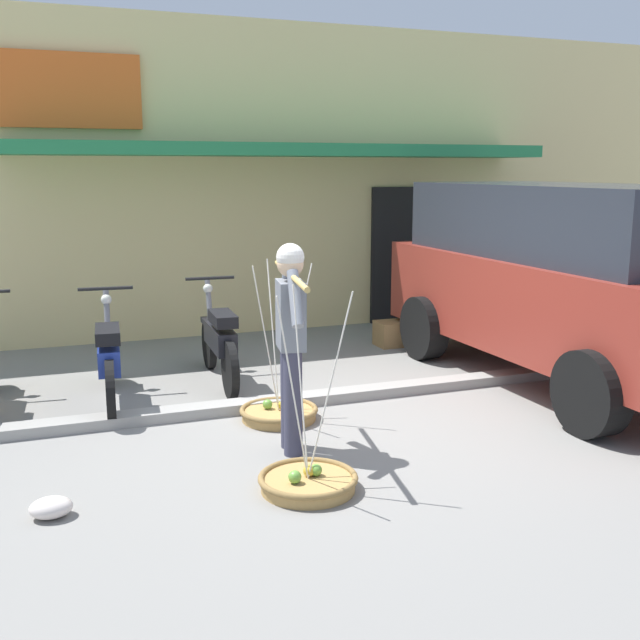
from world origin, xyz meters
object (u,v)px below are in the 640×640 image
object	(u,v)px
fruit_basket_right_side	(279,412)
motorcycle_third_in_row	(219,342)
fruit_vendor	(291,334)
wooden_crate	(393,333)
parked_truck	(570,277)
fruit_basket_left_side	(308,481)
motorcycle_second_in_row	(109,359)
plastic_litter_bag	(51,508)

from	to	relation	value
fruit_basket_right_side	motorcycle_third_in_row	world-z (taller)	fruit_basket_right_side
fruit_vendor	fruit_basket_right_side	size ratio (longest dim) A/B	1.17
fruit_vendor	wooden_crate	world-z (taller)	fruit_vendor
parked_truck	fruit_basket_left_side	bearing A→B (deg)	-154.16
fruit_basket_right_side	motorcycle_second_in_row	bearing A→B (deg)	143.14
parked_truck	plastic_litter_bag	bearing A→B (deg)	-163.75
fruit_vendor	fruit_basket_right_side	world-z (taller)	fruit_vendor
fruit_basket_left_side	motorcycle_second_in_row	bearing A→B (deg)	113.24
fruit_basket_left_side	motorcycle_third_in_row	bearing A→B (deg)	88.99
fruit_basket_right_side	motorcycle_second_in_row	size ratio (longest dim) A/B	0.80
plastic_litter_bag	fruit_vendor	bearing A→B (deg)	17.67
motorcycle_third_in_row	parked_truck	size ratio (longest dim) A/B	0.38
fruit_basket_right_side	fruit_basket_left_side	bearing A→B (deg)	-99.97
motorcycle_second_in_row	parked_truck	distance (m)	4.82
wooden_crate	fruit_basket_right_side	bearing A→B (deg)	-134.60
fruit_basket_left_side	fruit_basket_right_side	world-z (taller)	same
motorcycle_third_in_row	wooden_crate	size ratio (longest dim) A/B	4.14
fruit_basket_right_side	motorcycle_second_in_row	distance (m)	1.78
motorcycle_second_in_row	plastic_litter_bag	bearing A→B (deg)	-104.29
fruit_basket_left_side	motorcycle_third_in_row	size ratio (longest dim) A/B	0.80
fruit_vendor	parked_truck	size ratio (longest dim) A/B	0.35
fruit_basket_left_side	plastic_litter_bag	size ratio (longest dim) A/B	5.19
fruit_vendor	motorcycle_third_in_row	distance (m)	2.24
fruit_vendor	wooden_crate	bearing A→B (deg)	51.94
fruit_basket_left_side	parked_truck	size ratio (longest dim) A/B	0.30
fruit_vendor	fruit_basket_right_side	bearing A→B (deg)	80.02
fruit_vendor	fruit_basket_left_side	size ratio (longest dim) A/B	1.17
fruit_basket_left_side	wooden_crate	world-z (taller)	fruit_basket_left_side
motorcycle_second_in_row	plastic_litter_bag	size ratio (longest dim) A/B	6.50
plastic_litter_bag	wooden_crate	size ratio (longest dim) A/B	0.64
parked_truck	plastic_litter_bag	distance (m)	5.63
motorcycle_second_in_row	wooden_crate	bearing A→B (deg)	19.17
fruit_basket_right_side	wooden_crate	size ratio (longest dim) A/B	3.30
fruit_basket_right_side	plastic_litter_bag	world-z (taller)	fruit_basket_right_side
fruit_basket_left_side	fruit_basket_right_side	size ratio (longest dim) A/B	1.00
plastic_litter_bag	motorcycle_third_in_row	bearing A→B (deg)	57.23
fruit_basket_left_side	plastic_litter_bag	bearing A→B (deg)	173.92
parked_truck	wooden_crate	bearing A→B (deg)	115.09
fruit_vendor	wooden_crate	size ratio (longest dim) A/B	3.85
fruit_basket_left_side	motorcycle_second_in_row	distance (m)	2.86
motorcycle_third_in_row	parked_truck	world-z (taller)	parked_truck
plastic_litter_bag	parked_truck	bearing A→B (deg)	16.25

